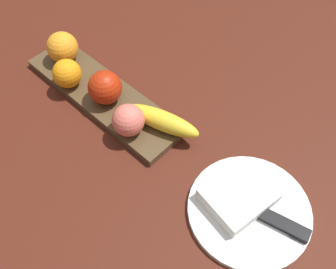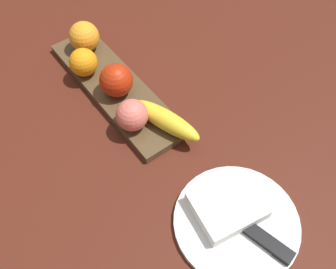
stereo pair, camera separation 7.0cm
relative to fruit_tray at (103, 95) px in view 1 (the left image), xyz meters
name	(u,v)px [view 1 (the left image)]	position (x,y,z in m)	size (l,w,h in m)	color
ground_plane	(104,101)	(-0.01, 0.01, -0.01)	(2.40, 2.40, 0.00)	#4B1C11
fruit_tray	(103,95)	(0.00, 0.00, 0.00)	(0.41, 0.11, 0.02)	brown
apple	(104,88)	(-0.02, 0.01, 0.05)	(0.07, 0.07, 0.07)	#B5280D
banana	(162,121)	(-0.16, -0.02, 0.03)	(0.16, 0.04, 0.04)	yellow
orange_near_apple	(67,73)	(0.07, 0.03, 0.04)	(0.06, 0.06, 0.06)	orange
orange_near_banana	(63,47)	(0.14, -0.01, 0.05)	(0.07, 0.07, 0.07)	orange
peach	(128,120)	(-0.12, 0.03, 0.04)	(0.07, 0.07, 0.07)	#E96E60
dinner_plate	(249,210)	(-0.40, 0.00, 0.00)	(0.22, 0.22, 0.01)	white
folded_napkin	(238,195)	(-0.37, 0.00, 0.02)	(0.10, 0.12, 0.03)	white
knife	(275,221)	(-0.45, -0.01, 0.01)	(0.18, 0.06, 0.01)	silver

